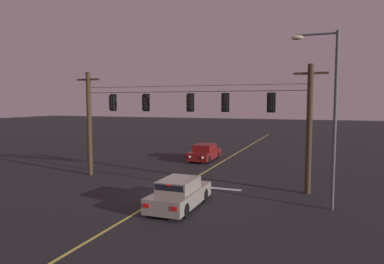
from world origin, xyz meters
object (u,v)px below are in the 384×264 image
traffic_light_right_inner (225,102)px  traffic_light_rightmost (271,102)px  traffic_light_centre (190,102)px  traffic_light_leftmost (112,103)px  car_oncoming_lead (204,153)px  street_lamp_corner (328,104)px  traffic_light_left_inner (145,103)px  car_waiting_near_lane (179,194)px

traffic_light_right_inner → traffic_light_rightmost: same height
traffic_light_centre → traffic_light_rightmost: 4.86m
traffic_light_right_inner → traffic_light_leftmost: bearing=180.0°
traffic_light_rightmost → traffic_light_right_inner: bearing=180.0°
traffic_light_rightmost → car_oncoming_lead: (-6.78, 8.65, -4.35)m
traffic_light_leftmost → traffic_light_rightmost: same height
traffic_light_leftmost → traffic_light_centre: (5.50, 0.00, 0.00)m
traffic_light_centre → traffic_light_right_inner: 2.20m
traffic_light_leftmost → street_lamp_corner: size_ratio=0.15×
street_lamp_corner → traffic_light_right_inner: bearing=155.0°
traffic_light_left_inner → car_waiting_near_lane: (4.32, -4.74, -4.35)m
traffic_light_rightmost → car_waiting_near_lane: 7.36m
car_oncoming_lead → traffic_light_left_inner: bearing=-97.4°
traffic_light_left_inner → traffic_light_right_inner: bearing=0.0°
traffic_light_centre → traffic_light_rightmost: (4.86, 0.00, 0.00)m
traffic_light_leftmost → car_waiting_near_lane: bearing=-34.9°
car_waiting_near_lane → car_oncoming_lead: size_ratio=0.98×
car_waiting_near_lane → traffic_light_rightmost: bearing=53.0°
street_lamp_corner → traffic_light_leftmost: bearing=168.9°
traffic_light_leftmost → traffic_light_right_inner: bearing=0.0°
traffic_light_rightmost → car_waiting_near_lane: bearing=-127.0°
traffic_light_left_inner → traffic_light_centre: 3.04m
traffic_light_right_inner → street_lamp_corner: 6.19m
traffic_light_left_inner → street_lamp_corner: (10.85, -2.61, -0.07)m
car_waiting_near_lane → street_lamp_corner: (6.53, 2.13, 4.27)m
car_waiting_near_lane → traffic_light_left_inner: bearing=132.4°
traffic_light_right_inner → car_oncoming_lead: bearing=115.4°
traffic_light_centre → car_oncoming_lead: 9.87m
traffic_light_left_inner → traffic_light_centre: bearing=0.0°
car_waiting_near_lane → street_lamp_corner: bearing=18.1°
traffic_light_left_inner → car_waiting_near_lane: traffic_light_left_inner is taller
traffic_light_leftmost → traffic_light_left_inner: 2.46m
traffic_light_left_inner → traffic_light_rightmost: bearing=0.0°
traffic_light_leftmost → car_oncoming_lead: (3.58, 8.65, -4.35)m
traffic_light_left_inner → car_oncoming_lead: traffic_light_left_inner is taller
traffic_light_centre → car_waiting_near_lane: size_ratio=0.28×
traffic_light_leftmost → street_lamp_corner: street_lamp_corner is taller
traffic_light_right_inner → traffic_light_rightmost: 2.66m
traffic_light_left_inner → traffic_light_right_inner: (5.23, 0.00, 0.00)m
traffic_light_leftmost → traffic_light_right_inner: 7.70m
traffic_light_centre → car_waiting_near_lane: traffic_light_centre is taller
car_oncoming_lead → traffic_light_centre: bearing=-77.5°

